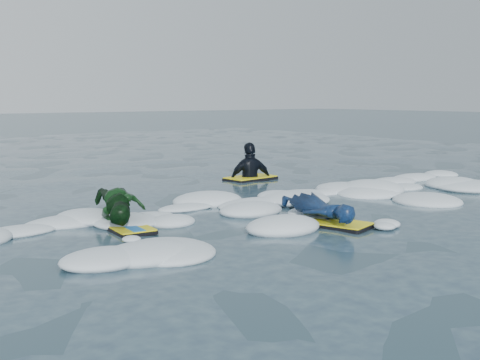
% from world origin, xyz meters
% --- Properties ---
extents(ground, '(120.00, 120.00, 0.00)m').
position_xyz_m(ground, '(0.00, 0.00, 0.00)').
color(ground, '#19303C').
rests_on(ground, ground).
extents(foam_band, '(12.00, 3.10, 0.30)m').
position_xyz_m(foam_band, '(0.00, 1.03, 0.00)').
color(foam_band, white).
rests_on(foam_band, ground).
extents(prone_woman_unit, '(0.83, 1.57, 0.38)m').
position_xyz_m(prone_woman_unit, '(0.38, -0.33, 0.19)').
color(prone_woman_unit, black).
rests_on(prone_woman_unit, ground).
extents(prone_child_unit, '(1.12, 1.49, 0.53)m').
position_xyz_m(prone_child_unit, '(-1.92, 1.08, 0.27)').
color(prone_child_unit, black).
rests_on(prone_child_unit, ground).
extents(waiting_rider_unit, '(1.15, 0.71, 1.64)m').
position_xyz_m(waiting_rider_unit, '(2.28, 3.68, -0.02)').
color(waiting_rider_unit, black).
rests_on(waiting_rider_unit, ground).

